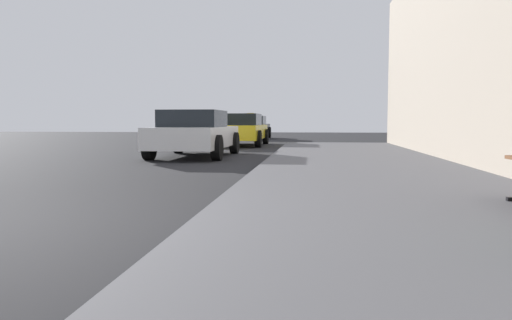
{
  "coord_description": "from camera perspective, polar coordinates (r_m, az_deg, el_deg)",
  "views": [
    {
      "loc": [
        3.02,
        -3.69,
        0.97
      ],
      "look_at": [
        2.25,
        3.04,
        0.45
      ],
      "focal_mm": 35.01,
      "sensor_mm": 36.0,
      "label": 1
    }
  ],
  "objects": [
    {
      "name": "car_yellow",
      "position": [
        20.03,
        -1.74,
        3.51
      ],
      "size": [
        1.92,
        4.56,
        1.27
      ],
      "color": "yellow",
      "rests_on": "ground_plane"
    },
    {
      "name": "car_black",
      "position": [
        27.89,
        -0.58,
        3.78
      ],
      "size": [
        1.97,
        4.27,
        1.43
      ],
      "color": "black",
      "rests_on": "ground_plane"
    },
    {
      "name": "car_white",
      "position": [
        13.83,
        -6.97,
        3.06
      ],
      "size": [
        1.96,
        4.3,
        1.27
      ],
      "color": "white",
      "rests_on": "ground_plane"
    },
    {
      "name": "sidewalk",
      "position": [
        3.93,
        21.05,
        -9.1
      ],
      "size": [
        4.0,
        32.0,
        0.15
      ],
      "primitive_type": "cube",
      "color": "#5B5B60",
      "rests_on": "ground_plane"
    }
  ]
}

